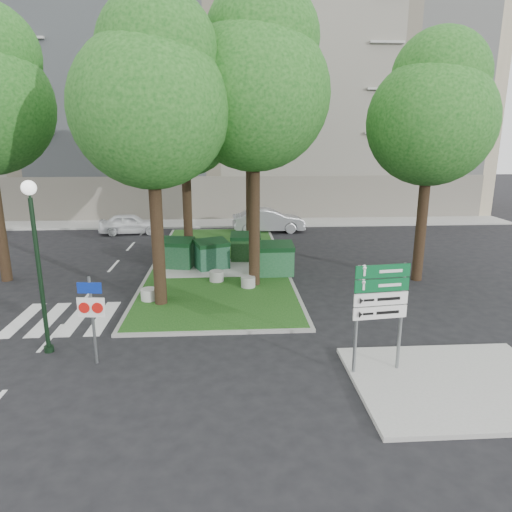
{
  "coord_description": "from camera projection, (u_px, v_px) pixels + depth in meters",
  "views": [
    {
      "loc": [
        0.95,
        -13.21,
        5.95
      ],
      "look_at": [
        1.9,
        1.82,
        2.0
      ],
      "focal_mm": 32.0,
      "sensor_mm": 36.0,
      "label": 1
    }
  ],
  "objects": [
    {
      "name": "dumpster_a",
      "position": [
        177.0,
        253.0,
        20.88
      ],
      "size": [
        1.66,
        1.32,
        1.37
      ],
      "rotation": [
        0.0,
        0.0,
        -0.21
      ],
      "color": "#0E361A",
      "rests_on": "median_island"
    },
    {
      "name": "sidewalk_corner",
      "position": [
        456.0,
        384.0,
        11.2
      ],
      "size": [
        5.0,
        4.0,
        0.12
      ],
      "primitive_type": "cube",
      "color": "#999993",
      "rests_on": "ground"
    },
    {
      "name": "dumpster_b",
      "position": [
        212.0,
        254.0,
        20.71
      ],
      "size": [
        1.73,
        1.49,
        1.35
      ],
      "rotation": [
        0.0,
        0.0,
        0.39
      ],
      "color": "#123E26",
      "rests_on": "median_island"
    },
    {
      "name": "bollard_right",
      "position": [
        248.0,
        282.0,
        18.23
      ],
      "size": [
        0.57,
        0.57,
        0.41
      ],
      "primitive_type": "cylinder",
      "color": "gray",
      "rests_on": "median_island"
    },
    {
      "name": "street_lamp",
      "position": [
        36.0,
        248.0,
        12.25
      ],
      "size": [
        0.39,
        0.39,
        4.86
      ],
      "color": "black",
      "rests_on": "ground"
    },
    {
      "name": "building_sidewalk",
      "position": [
        214.0,
        223.0,
        32.05
      ],
      "size": [
        42.0,
        3.0,
        0.12
      ],
      "primitive_type": "cube",
      "color": "#999993",
      "rests_on": "ground"
    },
    {
      "name": "apartment_building",
      "position": [
        214.0,
        111.0,
        37.28
      ],
      "size": [
        41.0,
        12.0,
        16.0
      ],
      "primitive_type": "cube",
      "color": "tan",
      "rests_on": "ground"
    },
    {
      "name": "zebra_crossing",
      "position": [
        90.0,
        318.0,
        15.42
      ],
      "size": [
        5.0,
        3.0,
        0.01
      ],
      "primitive_type": "cube",
      "color": "silver",
      "rests_on": "ground"
    },
    {
      "name": "ground",
      "position": [
        199.0,
        334.0,
        14.2
      ],
      "size": [
        120.0,
        120.0,
        0.0
      ],
      "primitive_type": "plane",
      "color": "black",
      "rests_on": "ground"
    },
    {
      "name": "directional_sign",
      "position": [
        380.0,
        301.0,
        11.31
      ],
      "size": [
        1.41,
        0.24,
        2.82
      ],
      "rotation": [
        0.0,
        0.0,
        0.12
      ],
      "color": "slate",
      "rests_on": "sidewalk_corner"
    },
    {
      "name": "car_silver",
      "position": [
        269.0,
        220.0,
        29.19
      ],
      "size": [
        4.65,
        1.85,
        1.5
      ],
      "primitive_type": "imported",
      "rotation": [
        0.0,
        0.0,
        1.63
      ],
      "color": "#919398",
      "rests_on": "ground"
    },
    {
      "name": "tree_street_right",
      "position": [
        434.0,
        109.0,
        17.87
      ],
      "size": [
        5.0,
        5.0,
        10.06
      ],
      "color": "black",
      "rests_on": "ground"
    },
    {
      "name": "bollard_mid",
      "position": [
        217.0,
        276.0,
        18.97
      ],
      "size": [
        0.59,
        0.59,
        0.42
      ],
      "primitive_type": "cylinder",
      "color": "gray",
      "rests_on": "median_island"
    },
    {
      "name": "bollard_left",
      "position": [
        149.0,
        294.0,
        16.77
      ],
      "size": [
        0.59,
        0.59,
        0.42
      ],
      "primitive_type": "cylinder",
      "color": "#ADADA8",
      "rests_on": "median_island"
    },
    {
      "name": "tree_median_near_right",
      "position": [
        257.0,
        79.0,
        16.71
      ],
      "size": [
        5.6,
        5.6,
        11.46
      ],
      "color": "black",
      "rests_on": "ground"
    },
    {
      "name": "tree_median_mid",
      "position": [
        186.0,
        114.0,
        21.13
      ],
      "size": [
        4.8,
        4.8,
        9.99
      ],
      "color": "black",
      "rests_on": "ground"
    },
    {
      "name": "litter_bin",
      "position": [
        274.0,
        253.0,
        22.23
      ],
      "size": [
        0.37,
        0.37,
        0.64
      ],
      "primitive_type": "cylinder",
      "color": "gold",
      "rests_on": "median_island"
    },
    {
      "name": "dumpster_c",
      "position": [
        246.0,
        247.0,
        22.13
      ],
      "size": [
        1.52,
        1.11,
        1.35
      ],
      "rotation": [
        0.0,
        0.0,
        -0.07
      ],
      "color": "black",
      "rests_on": "median_island"
    },
    {
      "name": "dumpster_d",
      "position": [
        276.0,
        259.0,
        19.78
      ],
      "size": [
        1.56,
        1.11,
        1.43
      ],
      "rotation": [
        0.0,
        0.0,
        0.02
      ],
      "color": "#164926",
      "rests_on": "median_island"
    },
    {
      "name": "car_white",
      "position": [
        130.0,
        224.0,
        28.69
      ],
      "size": [
        3.92,
        1.89,
        1.29
      ],
      "primitive_type": "imported",
      "rotation": [
        0.0,
        0.0,
        1.67
      ],
      "color": "white",
      "rests_on": "ground"
    },
    {
      "name": "median_island",
      "position": [
        219.0,
        263.0,
        21.94
      ],
      "size": [
        6.0,
        16.0,
        0.12
      ],
      "primitive_type": "cube",
      "color": "#163F12",
      "rests_on": "ground"
    },
    {
      "name": "median_kerb",
      "position": [
        219.0,
        263.0,
        21.94
      ],
      "size": [
        6.3,
        16.3,
        0.1
      ],
      "primitive_type": "cube",
      "color": "gray",
      "rests_on": "ground"
    },
    {
      "name": "tree_median_near_left",
      "position": [
        153.0,
        93.0,
        14.73
      ],
      "size": [
        5.2,
        5.2,
        10.53
      ],
      "color": "black",
      "rests_on": "ground"
    },
    {
      "name": "traffic_sign_pole",
      "position": [
        92.0,
        309.0,
        11.97
      ],
      "size": [
        0.74,
        0.11,
        2.45
      ],
      "rotation": [
        0.0,
        0.0,
        -0.1
      ],
      "color": "slate",
      "rests_on": "ground"
    },
    {
      "name": "tree_median_far",
      "position": [
        251.0,
        90.0,
        23.88
      ],
      "size": [
        5.8,
        5.8,
        11.93
      ],
      "color": "black",
      "rests_on": "ground"
    }
  ]
}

